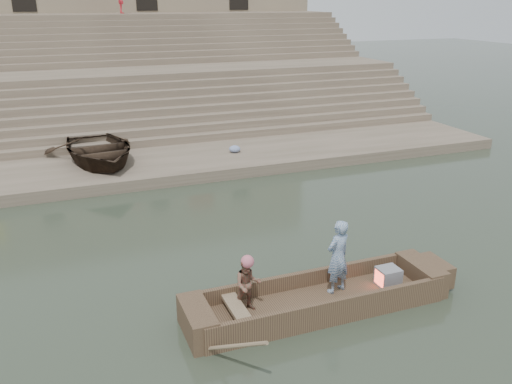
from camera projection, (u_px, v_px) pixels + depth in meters
ground at (139, 280)px, 12.30m from camera, size 120.00×120.00×0.00m
lower_landing at (100, 172)px, 19.24m from camera, size 32.00×4.00×0.40m
mid_landing at (80, 103)px, 25.41m from camera, size 32.00×3.00×2.80m
upper_landing at (69, 61)px, 31.13m from camera, size 32.00×3.00×5.20m
ghat_steps at (77, 89)px, 26.75m from camera, size 32.00×11.00×5.20m
building_wall at (60, 5)px, 33.62m from camera, size 32.00×5.07×11.20m
main_rowboat at (317, 304)px, 11.10m from camera, size 5.00×1.30×0.22m
rowboat_trim at (327, 294)px, 11.10m from camera, size 6.04×2.63×1.80m
standing_man at (338, 257)px, 11.13m from camera, size 0.67×0.54×1.61m
rowing_man at (248, 285)px, 10.53m from camera, size 0.60×0.50×1.13m
television at (388, 277)px, 11.57m from camera, size 0.46×0.42×0.40m
beached_rowboat at (98, 149)px, 19.54m from camera, size 3.91×5.08×0.98m
cloth_bundles at (3, 179)px, 17.45m from camera, size 14.09×1.72×0.26m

